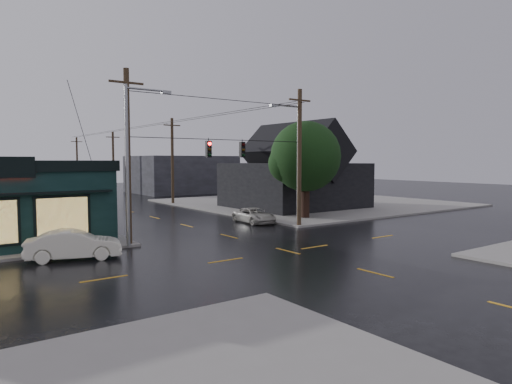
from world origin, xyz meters
TOP-DOWN VIEW (x-y plane):
  - ground_plane at (0.00, 0.00)m, footprint 160.00×160.00m
  - sidewalk_ne at (20.00, 20.00)m, footprint 28.00×28.00m
  - ne_building at (15.00, 17.00)m, footprint 12.60×11.60m
  - corner_tree at (9.87, 9.55)m, footprint 5.90×5.90m
  - utility_pole_nw at (-6.50, 6.50)m, footprint 2.00×0.32m
  - utility_pole_ne at (6.50, 6.50)m, footprint 2.00×0.32m
  - utility_pole_far_a at (6.50, 28.00)m, footprint 2.00×0.32m
  - utility_pole_far_b at (6.50, 48.00)m, footprint 2.00×0.32m
  - utility_pole_far_c at (6.50, 68.00)m, footprint 2.00×0.32m
  - span_signal_assembly at (0.10, 6.50)m, footprint 13.00×0.48m
  - streetlight_nw at (-6.80, 5.80)m, footprint 5.40×0.30m
  - streetlight_ne at (7.00, 7.20)m, footprint 5.40×0.30m
  - bg_building_east at (16.00, 45.00)m, footprint 14.00×12.00m
  - sedan_cream at (-10.04, 4.60)m, footprint 4.80×2.80m
  - suv_silver at (5.03, 10.18)m, footprint 2.22×4.37m

SIDE VIEW (x-z plane):
  - ground_plane at x=0.00m, z-range 0.00..0.00m
  - utility_pole_nw at x=-6.50m, z-range -5.08..5.08m
  - utility_pole_ne at x=6.50m, z-range -5.08..5.08m
  - utility_pole_far_a at x=6.50m, z-range -4.83..4.83m
  - utility_pole_far_b at x=6.50m, z-range -4.58..4.58m
  - utility_pole_far_c at x=6.50m, z-range -4.58..4.58m
  - streetlight_nw at x=-6.80m, z-range -4.58..4.58m
  - streetlight_ne at x=7.00m, z-range -4.58..4.58m
  - sidewalk_ne at x=20.00m, z-range 0.00..0.15m
  - suv_silver at x=5.03m, z-range 0.00..1.18m
  - sedan_cream at x=-10.04m, z-range 0.00..1.49m
  - bg_building_east at x=16.00m, z-range 0.00..5.60m
  - ne_building at x=15.00m, z-range 0.09..8.85m
  - corner_tree at x=9.87m, z-range 1.21..9.30m
  - span_signal_assembly at x=0.10m, z-range 5.08..6.31m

